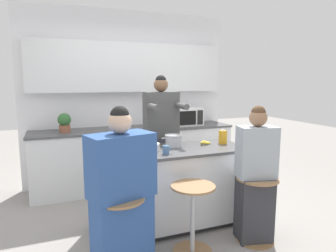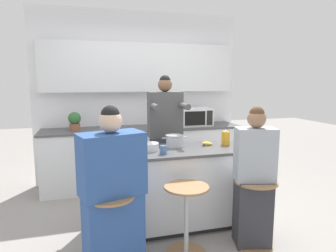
# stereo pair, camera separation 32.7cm
# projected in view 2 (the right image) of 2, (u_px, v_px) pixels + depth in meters

# --- Properties ---
(ground_plane) EXTENTS (16.00, 16.00, 0.00)m
(ground_plane) POSITION_uv_depth(u_px,v_px,m) (170.00, 225.00, 3.39)
(ground_plane) COLOR gray
(wall_back) EXTENTS (3.29, 0.22, 2.70)m
(wall_back) POSITION_uv_depth(u_px,v_px,m) (140.00, 86.00, 4.81)
(wall_back) COLOR white
(wall_back) RESTS_ON ground_plane
(back_counter) EXTENTS (3.06, 0.64, 0.91)m
(back_counter) POSITION_uv_depth(u_px,v_px,m) (145.00, 156.00, 4.68)
(back_counter) COLOR silver
(back_counter) RESTS_ON ground_plane
(kitchen_island) EXTENTS (1.74, 0.66, 0.88)m
(kitchen_island) POSITION_uv_depth(u_px,v_px,m) (170.00, 188.00, 3.32)
(kitchen_island) COLOR black
(kitchen_island) RESTS_ON ground_plane
(bar_stool_leftmost) EXTENTS (0.41, 0.41, 0.67)m
(bar_stool_leftmost) POSITION_uv_depth(u_px,v_px,m) (111.00, 226.00, 2.56)
(bar_stool_leftmost) COLOR #997047
(bar_stool_leftmost) RESTS_ON ground_plane
(bar_stool_center) EXTENTS (0.41, 0.41, 0.67)m
(bar_stool_center) POSITION_uv_depth(u_px,v_px,m) (186.00, 214.00, 2.79)
(bar_stool_center) COLOR #997047
(bar_stool_center) RESTS_ON ground_plane
(bar_stool_rightmost) EXTENTS (0.41, 0.41, 0.67)m
(bar_stool_rightmost) POSITION_uv_depth(u_px,v_px,m) (255.00, 208.00, 2.93)
(bar_stool_rightmost) COLOR #997047
(bar_stool_rightmost) RESTS_ON ground_plane
(person_cooking) EXTENTS (0.45, 0.55, 1.69)m
(person_cooking) POSITION_uv_depth(u_px,v_px,m) (165.00, 143.00, 3.81)
(person_cooking) COLOR #383842
(person_cooking) RESTS_ON ground_plane
(person_wrapped_blanket) EXTENTS (0.59, 0.42, 1.43)m
(person_wrapped_blanket) POSITION_uv_depth(u_px,v_px,m) (113.00, 194.00, 2.55)
(person_wrapped_blanket) COLOR #2D5193
(person_wrapped_blanket) RESTS_ON ground_plane
(person_seated_near) EXTENTS (0.41, 0.34, 1.39)m
(person_seated_near) POSITION_uv_depth(u_px,v_px,m) (254.00, 183.00, 2.91)
(person_seated_near) COLOR #333338
(person_seated_near) RESTS_ON ground_plane
(cooking_pot) EXTENTS (0.29, 0.20, 0.14)m
(cooking_pot) POSITION_uv_depth(u_px,v_px,m) (174.00, 141.00, 3.38)
(cooking_pot) COLOR #B7BABC
(cooking_pot) RESTS_ON kitchen_island
(fruit_bowl) EXTENTS (0.21, 0.21, 0.08)m
(fruit_bowl) POSITION_uv_depth(u_px,v_px,m) (149.00, 147.00, 3.21)
(fruit_bowl) COLOR white
(fruit_bowl) RESTS_ON kitchen_island
(coffee_cup_near) EXTENTS (0.10, 0.07, 0.09)m
(coffee_cup_near) POSITION_uv_depth(u_px,v_px,m) (163.00, 150.00, 3.05)
(coffee_cup_near) COLOR #4C7099
(coffee_cup_near) RESTS_ON kitchen_island
(banana_bunch) EXTENTS (0.16, 0.11, 0.05)m
(banana_bunch) POSITION_uv_depth(u_px,v_px,m) (207.00, 143.00, 3.46)
(banana_bunch) COLOR yellow
(banana_bunch) RESTS_ON kitchen_island
(juice_carton) EXTENTS (0.07, 0.07, 0.17)m
(juice_carton) POSITION_uv_depth(u_px,v_px,m) (226.00, 138.00, 3.48)
(juice_carton) COLOR gold
(juice_carton) RESTS_ON kitchen_island
(microwave) EXTENTS (0.54, 0.35, 0.28)m
(microwave) POSITION_uv_depth(u_px,v_px,m) (194.00, 117.00, 4.77)
(microwave) COLOR white
(microwave) RESTS_ON back_counter
(potted_plant) EXTENTS (0.18, 0.18, 0.27)m
(potted_plant) POSITION_uv_depth(u_px,v_px,m) (75.00, 121.00, 4.32)
(potted_plant) COLOR #93563D
(potted_plant) RESTS_ON back_counter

